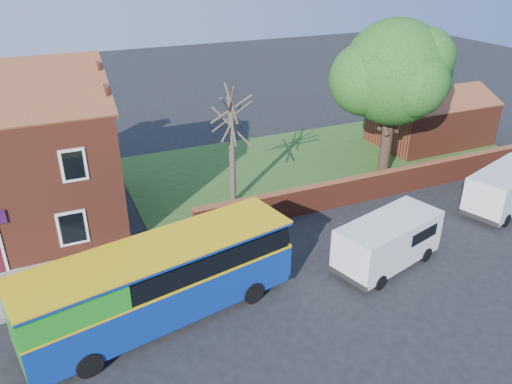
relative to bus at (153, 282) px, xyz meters
name	(u,v)px	position (x,y,z in m)	size (l,w,h in m)	color
ground	(200,340)	(1.19, -1.70, -1.81)	(120.00, 120.00, 0.00)	black
grass_strip	(323,161)	(14.19, 11.30, -1.79)	(26.00, 12.00, 0.04)	#426B28
boundary_wall	(378,185)	(14.19, 5.30, -1.00)	(22.00, 0.38, 1.60)	maroon
outbuilding	(431,121)	(23.19, 11.30, -0.21)	(8.20, 5.06, 4.17)	maroon
bus	(153,282)	(0.00, 0.00, 0.00)	(10.82, 4.68, 3.20)	navy
van_near	(388,240)	(10.44, -0.46, -0.53)	(5.59, 3.40, 2.29)	white
van_far	(505,188)	(19.57, 1.35, -0.50)	(5.74, 3.69, 2.34)	white
large_tree	(393,75)	(16.68, 8.15, 4.43)	(7.81, 6.18, 9.53)	black
bare_tree	(232,148)	(6.37, 8.05, 1.48)	(2.41, 2.87, 6.42)	#4C4238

